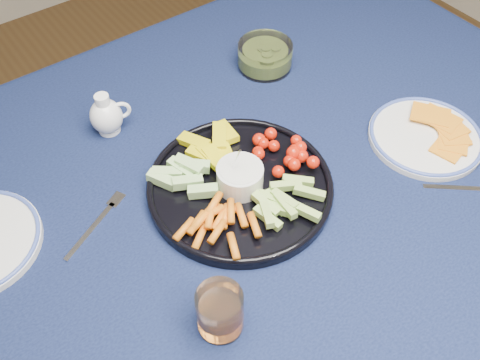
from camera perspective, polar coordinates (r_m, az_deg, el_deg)
dining_table at (r=0.97m, az=-4.18°, el=-7.12°), size 1.67×1.07×0.75m
crudite_platter at (r=0.92m, az=-0.14°, el=-0.42°), size 0.32×0.32×0.10m
creamer_pitcher at (r=1.04m, az=-14.03°, el=6.67°), size 0.08×0.06×0.09m
pickle_bowl at (r=1.17m, az=2.68°, el=13.01°), size 0.12×0.12×0.05m
cheese_plate at (r=1.07m, az=19.22°, el=4.53°), size 0.21×0.21×0.03m
juice_tumbler at (r=0.77m, az=-2.15°, el=-13.97°), size 0.07×0.07×0.08m
fork_left at (r=0.92m, az=-14.72°, el=-4.12°), size 0.14×0.08×0.00m
fork_right at (r=1.02m, az=24.04°, el=-0.92°), size 0.13×0.12×0.00m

